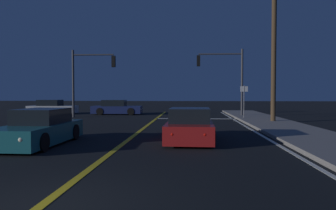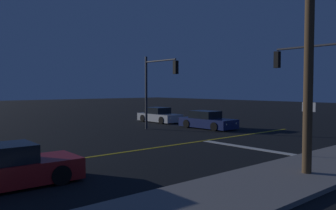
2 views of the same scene
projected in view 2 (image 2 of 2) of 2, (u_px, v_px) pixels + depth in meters
lane_line_center at (54, 162)px, 14.15m from camera, size 0.20×35.75×0.01m
lane_line_edge_right at (135, 196)px, 9.72m from camera, size 0.16×35.75×0.01m
stop_bar at (247, 147)px, 17.68m from camera, size 6.07×0.50×0.01m
car_parked_curb_silver at (159, 116)px, 31.18m from camera, size 4.43×1.97×1.34m
car_side_waiting_navy at (207, 121)px, 26.24m from camera, size 4.61×2.06×1.34m
car_mid_block_red at (6, 169)px, 10.55m from camera, size 1.98×4.37×1.34m
traffic_signal_near_right at (316, 75)px, 17.12m from camera, size 3.82×0.28×5.60m
traffic_signal_far_left at (157, 81)px, 24.65m from camera, size 3.55×0.28×5.45m
utility_pole_right at (310, 6)px, 11.51m from camera, size 1.85×0.32×11.27m
street_sign_corner at (309, 121)px, 14.59m from camera, size 0.56×0.11×2.52m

